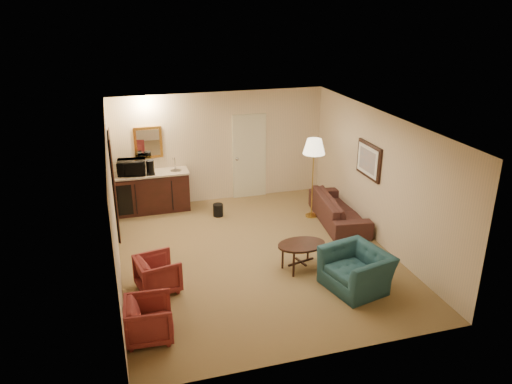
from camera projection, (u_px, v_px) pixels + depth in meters
ground at (256, 255)px, 9.50m from camera, size 6.00×6.00×0.00m
room_walls at (240, 158)px, 9.54m from camera, size 5.02×6.01×2.61m
wetbar_cabinet at (153, 192)px, 11.34m from camera, size 1.64×0.58×0.92m
sofa at (339, 205)px, 10.77m from camera, size 0.84×2.10×0.80m
teal_armchair at (357, 264)px, 8.29m from camera, size 0.90×1.17×0.91m
rose_chair_near at (158, 272)px, 8.26m from camera, size 0.73×0.76×0.67m
rose_chair_far at (149, 318)px, 7.08m from camera, size 0.66×0.70×0.68m
coffee_table at (301, 256)px, 8.96m from camera, size 0.99×0.79×0.50m
floor_lamp at (313, 178)px, 10.87m from camera, size 0.58×0.58×1.80m
waste_bin at (218, 210)px, 11.16m from camera, size 0.23×0.23×0.28m
microwave at (131, 166)px, 10.98m from camera, size 0.63×0.40×0.41m
coffee_maker at (150, 167)px, 11.00m from camera, size 0.20×0.20×0.33m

